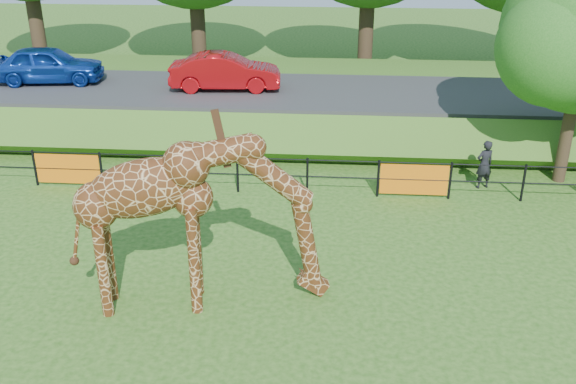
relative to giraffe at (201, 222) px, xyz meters
The scene contains 8 objects.
ground 3.53m from the giraffe, 52.50° to the right, with size 90.00×90.00×0.00m, color #265415.
giraffe is the anchor object (origin of this frame).
perimeter_fence 6.04m from the giraffe, 71.93° to the left, with size 28.07×0.10×1.10m, color black, non-canonical shape.
embankment 13.29m from the giraffe, 82.05° to the left, with size 40.00×9.00×1.30m, color #265415.
road 11.77m from the giraffe, 81.04° to the left, with size 40.00×5.00×0.12m, color #2B2B2E.
car_blue 14.56m from the giraffe, 124.70° to the left, with size 1.63×4.05×1.38m, color #1542B2.
car_red 11.63m from the giraffe, 97.27° to the left, with size 1.39×3.97×1.31m, color #B90D12.
visitor 9.55m from the giraffe, 43.16° to the left, with size 0.53×0.35×1.46m, color black.
Camera 1 is at (0.80, -8.77, 7.59)m, focal length 40.00 mm.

